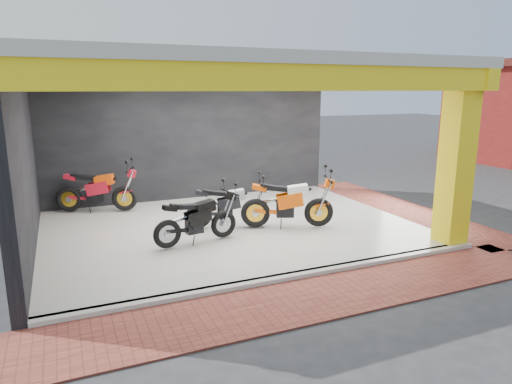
# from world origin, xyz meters

# --- Properties ---
(ground) EXTENTS (80.00, 80.00, 0.00)m
(ground) POSITION_xyz_m (0.00, 0.00, 0.00)
(ground) COLOR #2D2D30
(ground) RESTS_ON ground
(showroom_floor) EXTENTS (8.00, 6.00, 0.10)m
(showroom_floor) POSITION_xyz_m (0.00, 2.00, 0.05)
(showroom_floor) COLOR silver
(showroom_floor) RESTS_ON ground
(showroom_ceiling) EXTENTS (8.40, 6.40, 0.20)m
(showroom_ceiling) POSITION_xyz_m (0.00, 2.00, 3.60)
(showroom_ceiling) COLOR beige
(showroom_ceiling) RESTS_ON corner_column
(back_wall) EXTENTS (8.20, 0.20, 3.50)m
(back_wall) POSITION_xyz_m (0.00, 5.10, 1.75)
(back_wall) COLOR black
(back_wall) RESTS_ON ground
(left_wall) EXTENTS (0.20, 6.20, 3.50)m
(left_wall) POSITION_xyz_m (-4.10, 2.00, 1.75)
(left_wall) COLOR black
(left_wall) RESTS_ON ground
(corner_column) EXTENTS (0.50, 0.50, 3.50)m
(corner_column) POSITION_xyz_m (3.75, -0.75, 1.75)
(corner_column) COLOR yellow
(corner_column) RESTS_ON ground
(header_beam_front) EXTENTS (8.40, 0.30, 0.40)m
(header_beam_front) POSITION_xyz_m (0.00, -1.00, 3.30)
(header_beam_front) COLOR yellow
(header_beam_front) RESTS_ON corner_column
(header_beam_right) EXTENTS (0.30, 6.40, 0.40)m
(header_beam_right) POSITION_xyz_m (4.00, 2.00, 3.30)
(header_beam_right) COLOR yellow
(header_beam_right) RESTS_ON corner_column
(floor_kerb) EXTENTS (8.00, 0.20, 0.10)m
(floor_kerb) POSITION_xyz_m (0.00, -1.02, 0.05)
(floor_kerb) COLOR silver
(floor_kerb) RESTS_ON ground
(paver_front) EXTENTS (9.00, 1.40, 0.03)m
(paver_front) POSITION_xyz_m (0.00, -1.80, 0.01)
(paver_front) COLOR #994232
(paver_front) RESTS_ON ground
(paver_right) EXTENTS (1.40, 7.00, 0.03)m
(paver_right) POSITION_xyz_m (4.80, 2.00, 0.01)
(paver_right) COLOR #994232
(paver_right) RESTS_ON ground
(moto_hero) EXTENTS (2.32, 1.53, 1.33)m
(moto_hero) POSITION_xyz_m (1.76, 1.09, 0.77)
(moto_hero) COLOR #FF5A0A
(moto_hero) RESTS_ON showroom_floor
(moto_row_a) EXTENTS (2.02, 1.16, 1.17)m
(moto_row_a) POSITION_xyz_m (0.48, 1.74, 0.68)
(moto_row_a) COLOR black
(moto_row_a) RESTS_ON showroom_floor
(moto_row_b) EXTENTS (1.99, 1.00, 1.16)m
(moto_row_b) POSITION_xyz_m (-0.44, 1.21, 0.68)
(moto_row_b) COLOR black
(moto_row_b) RESTS_ON showroom_floor
(moto_row_c) EXTENTS (2.26, 1.46, 1.29)m
(moto_row_c) POSITION_xyz_m (-2.03, 4.20, 0.75)
(moto_row_c) COLOR red
(moto_row_c) RESTS_ON showroom_floor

